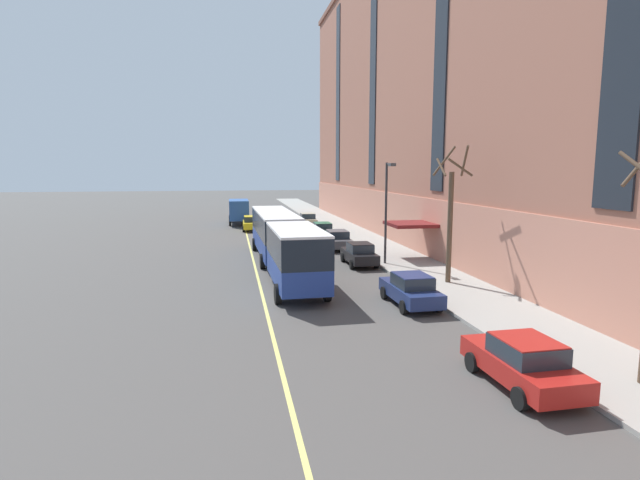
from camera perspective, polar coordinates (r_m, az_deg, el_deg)
The scene contains 15 objects.
ground_plane at distance 25.95m, azimuth -3.54°, elevation -6.47°, with size 260.00×260.00×0.00m, color #4C4947.
sidewalk at distance 31.10m, azimuth 12.83°, elevation -4.06°, with size 4.63×160.00×0.15m, color #9E9B93.
apartment_facade at distance 33.19m, azimuth 30.26°, elevation 21.29°, with size 15.20×110.00×29.40m.
city_bus at distance 32.49m, azimuth -4.41°, elevation 0.13°, with size 3.13×19.91×3.47m.
parked_car_black_0 at distance 34.11m, azimuth 4.52°, elevation -1.60°, with size 1.90×4.29×1.56m.
parked_car_darkgray_1 at distance 40.95m, azimuth 1.97°, elevation 0.06°, with size 2.07×4.77×1.56m.
parked_car_navy_2 at distance 24.45m, azimuth 10.34°, elevation -5.61°, with size 2.00×4.42×1.56m.
parked_car_champagne_3 at distance 56.90m, azimuth -1.42°, elevation 2.32°, with size 2.01×4.28×1.56m.
parked_car_green_5 at distance 46.86m, azimuth 0.26°, elevation 1.08°, with size 1.93×4.57×1.56m.
parked_car_red_6 at distance 16.55m, azimuth 22.16°, elevation -12.82°, with size 2.08×4.30×1.56m.
box_truck at distance 59.82m, azimuth -9.27°, elevation 3.38°, with size 2.37×7.10×2.95m.
taxi_cab at distance 53.94m, azimuth -7.87°, elevation 1.93°, with size 1.93×4.74×1.56m.
street_tree_mid_block at distance 28.82m, azimuth 14.68°, elevation 2.75°, with size 1.84×1.88×7.67m.
street_lamp at distance 33.65m, azimuth 7.68°, elevation 4.30°, with size 0.36×1.48×6.80m.
lane_centerline at distance 28.74m, azimuth -6.93°, elevation -5.06°, with size 0.16×140.00×0.01m, color #E0D66B.
Camera 1 is at (-2.85, -24.95, 6.53)m, focal length 28.00 mm.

